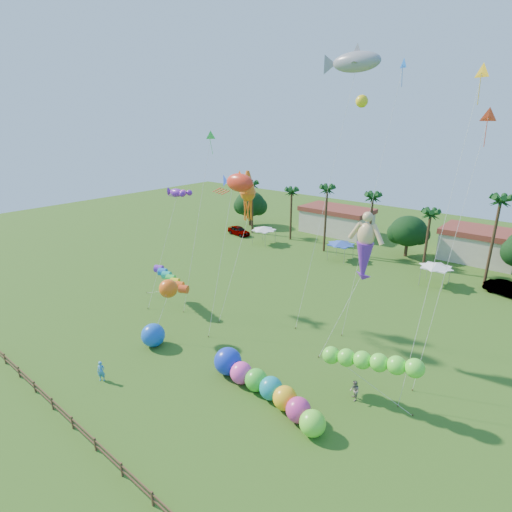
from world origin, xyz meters
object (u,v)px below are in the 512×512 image
Objects in this scene: car_b at (507,289)px; spectator_b at (354,391)px; car_a at (239,231)px; caterpillar_inflatable at (262,385)px; spectator_a at (101,371)px; blue_ball at (153,335)px.

spectator_b is at bearing -175.65° from car_b.
car_a is 0.43× the size of caterpillar_inflatable.
spectator_a reaches higher than car_b.
caterpillar_inflatable reaches higher than blue_ball.
spectator_a is at bearing 165.79° from car_b.
caterpillar_inflatable is (11.19, 6.89, 0.10)m from spectator_a.
car_a reaches higher than car_b.
caterpillar_inflatable reaches higher than car_a.
car_a is 44.13m from spectator_a.
spectator_a is at bearing -98.00° from spectator_b.
car_a is at bearing 79.26° from spectator_a.
caterpillar_inflatable is (31.66, -32.21, 0.14)m from car_a.
car_b is 0.44× the size of caterpillar_inflatable.
caterpillar_inflatable is at bearing -126.43° from car_a.
caterpillar_inflatable is (-5.63, -4.06, 0.14)m from spectator_b.
caterpillar_inflatable reaches higher than spectator_b.
spectator_b is 18.66m from blue_ball.
blue_ball is at bearing 62.56° from spectator_a.
car_a is at bearing -168.12° from spectator_b.
car_b reaches higher than spectator_b.
blue_ball is at bearing -168.11° from caterpillar_inflatable.
spectator_a is 1.05× the size of spectator_b.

